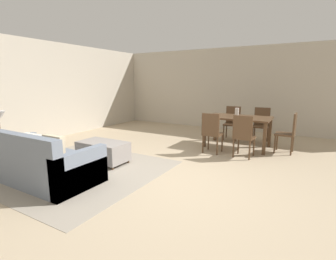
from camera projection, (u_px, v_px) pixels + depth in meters
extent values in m
plane|color=tan|center=(167.00, 181.00, 4.09)|extent=(10.80, 10.80, 0.00)
cube|color=#BCB2A0|center=(244.00, 89.00, 8.08)|extent=(9.00, 0.12, 2.70)
cube|color=#BCB2A0|center=(27.00, 92.00, 6.46)|extent=(0.12, 11.00, 2.70)
cube|color=gray|center=(77.00, 170.00, 4.60)|extent=(3.00, 2.80, 0.01)
cube|color=slate|center=(43.00, 167.00, 4.14)|extent=(1.99, 0.96, 0.42)
cube|color=slate|center=(15.00, 147.00, 3.72)|extent=(1.99, 0.16, 0.44)
cube|color=slate|center=(11.00, 153.00, 4.58)|extent=(0.14, 0.96, 0.62)
cube|color=slate|center=(81.00, 171.00, 3.67)|extent=(0.14, 0.96, 0.62)
cube|color=tan|center=(13.00, 143.00, 4.19)|extent=(0.33, 0.10, 0.33)
cube|color=silver|center=(33.00, 145.00, 3.95)|extent=(0.38, 0.11, 0.38)
cube|color=beige|center=(54.00, 149.00, 3.71)|extent=(0.40, 0.13, 0.41)
cube|color=gray|center=(103.00, 151.00, 4.97)|extent=(0.99, 0.56, 0.37)
cylinder|color=#513823|center=(96.00, 155.00, 5.42)|extent=(0.05, 0.05, 0.06)
cylinder|color=#513823|center=(128.00, 161.00, 4.99)|extent=(0.05, 0.05, 0.06)
cylinder|color=#513823|center=(79.00, 161.00, 5.04)|extent=(0.05, 0.05, 0.06)
cylinder|color=#513823|center=(113.00, 168.00, 4.60)|extent=(0.05, 0.05, 0.06)
cube|color=brown|center=(1.00, 139.00, 4.75)|extent=(0.40, 0.40, 0.03)
cylinder|color=brown|center=(7.00, 149.00, 5.03)|extent=(0.04, 0.04, 0.51)
cylinder|color=brown|center=(17.00, 152.00, 4.87)|extent=(0.04, 0.04, 0.51)
cylinder|color=brown|center=(1.00, 138.00, 4.75)|extent=(0.16, 0.16, 0.02)
cylinder|color=brown|center=(0.00, 129.00, 4.71)|extent=(0.02, 0.02, 0.32)
cube|color=#513823|center=(238.00, 117.00, 6.09)|extent=(1.54, 0.92, 0.04)
cube|color=#513823|center=(215.00, 127.00, 6.85)|extent=(0.07, 0.07, 0.72)
cube|color=#513823|center=(270.00, 133.00, 6.16)|extent=(0.07, 0.07, 0.72)
cube|color=#513823|center=(204.00, 133.00, 6.18)|extent=(0.07, 0.07, 0.72)
cube|color=#513823|center=(264.00, 139.00, 5.48)|extent=(0.07, 0.07, 0.72)
cube|color=#513823|center=(213.00, 134.00, 5.67)|extent=(0.40, 0.40, 0.04)
cube|color=#513823|center=(210.00, 124.00, 5.47)|extent=(0.40, 0.05, 0.47)
cylinder|color=#513823|center=(208.00, 141.00, 5.94)|extent=(0.04, 0.04, 0.41)
cylinder|color=#513823|center=(222.00, 143.00, 5.77)|extent=(0.04, 0.04, 0.41)
cylinder|color=#513823|center=(203.00, 144.00, 5.65)|extent=(0.04, 0.04, 0.41)
cylinder|color=#513823|center=(217.00, 146.00, 5.48)|extent=(0.04, 0.04, 0.41)
cube|color=#513823|center=(244.00, 137.00, 5.32)|extent=(0.42, 0.42, 0.04)
cube|color=#513823|center=(243.00, 127.00, 5.13)|extent=(0.40, 0.06, 0.47)
cylinder|color=#513823|center=(238.00, 145.00, 5.60)|extent=(0.04, 0.04, 0.41)
cylinder|color=#513823|center=(254.00, 147.00, 5.42)|extent=(0.04, 0.04, 0.41)
cylinder|color=#513823|center=(233.00, 148.00, 5.32)|extent=(0.04, 0.04, 0.41)
cylinder|color=#513823|center=(250.00, 151.00, 5.14)|extent=(0.04, 0.04, 0.41)
cube|color=#513823|center=(231.00, 124.00, 6.93)|extent=(0.43, 0.43, 0.04)
cube|color=#513823|center=(233.00, 115.00, 7.04)|extent=(0.40, 0.07, 0.47)
cylinder|color=#513823|center=(236.00, 134.00, 6.75)|extent=(0.04, 0.04, 0.41)
cylinder|color=#513823|center=(224.00, 133.00, 6.90)|extent=(0.04, 0.04, 0.41)
cylinder|color=#513823|center=(238.00, 132.00, 7.05)|extent=(0.04, 0.04, 0.41)
cylinder|color=#513823|center=(226.00, 131.00, 7.20)|extent=(0.04, 0.04, 0.41)
cube|color=#513823|center=(261.00, 127.00, 6.60)|extent=(0.42, 0.42, 0.04)
cube|color=#513823|center=(262.00, 116.00, 6.70)|extent=(0.40, 0.06, 0.47)
cylinder|color=#513823|center=(266.00, 137.00, 6.42)|extent=(0.04, 0.04, 0.41)
cylinder|color=#513823|center=(252.00, 135.00, 6.57)|extent=(0.04, 0.04, 0.41)
cylinder|color=#513823|center=(267.00, 134.00, 6.71)|extent=(0.04, 0.04, 0.41)
cylinder|color=#513823|center=(254.00, 133.00, 6.86)|extent=(0.04, 0.04, 0.41)
cube|color=#513823|center=(285.00, 134.00, 5.64)|extent=(0.41, 0.41, 0.04)
cube|color=#513823|center=(295.00, 124.00, 5.50)|extent=(0.05, 0.40, 0.47)
cylinder|color=#513823|center=(275.00, 144.00, 5.63)|extent=(0.04, 0.04, 0.41)
cylinder|color=#513823|center=(277.00, 141.00, 5.92)|extent=(0.04, 0.04, 0.41)
cylinder|color=#513823|center=(291.00, 146.00, 5.46)|extent=(0.04, 0.04, 0.41)
cylinder|color=#513823|center=(293.00, 143.00, 5.74)|extent=(0.04, 0.04, 0.41)
cylinder|color=silver|center=(237.00, 112.00, 6.13)|extent=(0.10, 0.10, 0.21)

